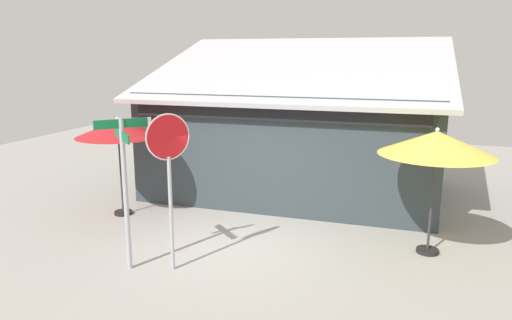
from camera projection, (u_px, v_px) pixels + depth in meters
The scene contains 6 objects.
ground_plane at pixel (236, 248), 9.93m from camera, with size 28.00×28.00×0.10m, color #9E9B93.
cafe_building at pixel (297, 137), 13.74m from camera, with size 8.26×5.51×4.46m.
street_sign_post at pixel (125, 177), 8.50m from camera, with size 0.73×0.76×2.84m.
stop_sign at pixel (169, 161), 8.40m from camera, with size 0.51×0.68×2.93m.
patio_umbrella_crimson_left at pixel (118, 129), 11.44m from camera, with size 2.04×2.04×2.46m.
patio_umbrella_mustard_center at pixel (436, 144), 9.10m from camera, with size 2.21×2.21×2.56m.
Camera 1 is at (3.32, -8.69, 3.91)m, focal length 33.21 mm.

